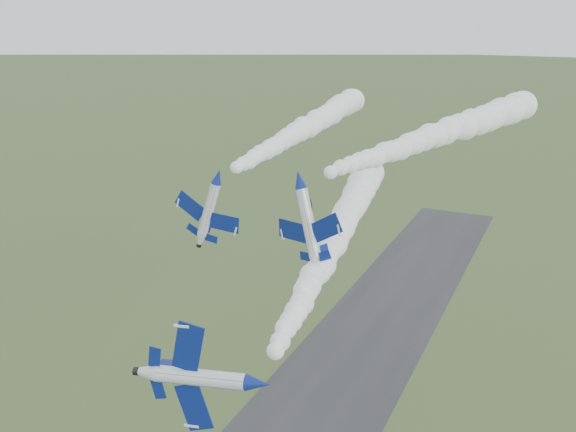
# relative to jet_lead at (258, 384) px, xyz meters

# --- Properties ---
(runway) EXTENTS (24.00, 260.00, 0.04)m
(runway) POSITION_rel_jet_lead_xyz_m (-11.73, 39.75, -33.63)
(runway) COLOR #2F2F31
(runway) RESTS_ON ground
(jet_lead) EXTENTS (4.07, 13.60, 11.26)m
(jet_lead) POSITION_rel_jet_lead_xyz_m (0.00, 0.00, 0.00)
(jet_lead) COLOR silver
(smoke_trail_jet_lead) EXTENTS (17.28, 65.05, 5.34)m
(smoke_trail_jet_lead) POSITION_rel_jet_lead_xyz_m (-5.90, 35.50, 2.17)
(smoke_trail_jet_lead) COLOR white
(jet_pair_left) EXTENTS (9.45, 11.94, 3.88)m
(jet_pair_left) POSITION_rel_jet_lead_xyz_m (-18.96, 25.30, 11.62)
(jet_pair_left) COLOR silver
(smoke_trail_jet_pair_left) EXTENTS (6.34, 56.24, 4.80)m
(smoke_trail_jet_pair_left) POSITION_rel_jet_lead_xyz_m (-19.65, 56.26, 13.17)
(smoke_trail_jet_pair_left) COLOR white
(jet_pair_right) EXTENTS (10.61, 12.75, 4.18)m
(jet_pair_right) POSITION_rel_jet_lead_xyz_m (-7.13, 24.97, 12.59)
(jet_pair_right) COLOR silver
(smoke_trail_jet_pair_right) EXTENTS (23.95, 51.80, 5.08)m
(smoke_trail_jet_pair_right) POSITION_rel_jet_lead_xyz_m (4.15, 52.84, 14.47)
(smoke_trail_jet_pair_right) COLOR white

